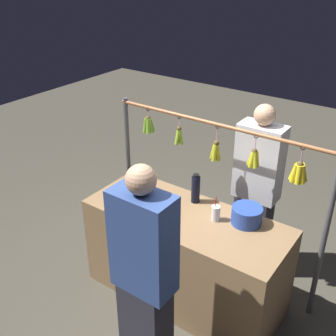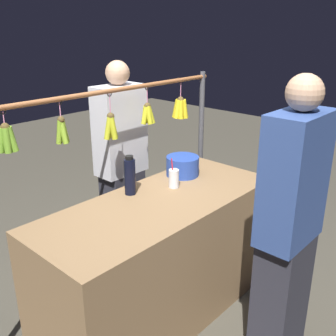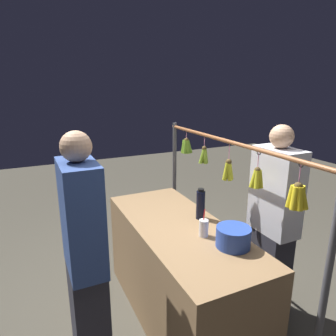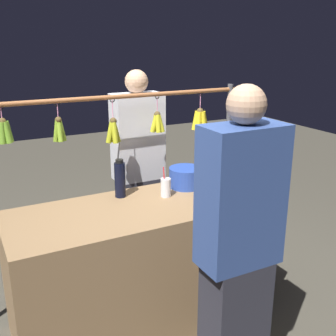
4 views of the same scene
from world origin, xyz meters
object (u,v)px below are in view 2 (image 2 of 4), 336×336
at_px(water_bottle, 130,176).
at_px(vendor_person, 122,168).
at_px(drink_cup, 174,178).
at_px(customer_person, 288,234).
at_px(blue_bucket, 183,166).

relative_size(water_bottle, vendor_person, 0.16).
distance_m(drink_cup, customer_person, 0.88).
xyz_separation_m(water_bottle, customer_person, (-0.24, 1.02, -0.14)).
bearing_deg(water_bottle, drink_cup, 153.47).
xyz_separation_m(drink_cup, vendor_person, (-0.07, -0.63, -0.10)).
distance_m(blue_bucket, customer_person, 1.02).
distance_m(water_bottle, drink_cup, 0.32).
bearing_deg(blue_bucket, vendor_person, -73.69).
relative_size(blue_bucket, customer_person, 0.14).
xyz_separation_m(water_bottle, vendor_person, (-0.35, -0.49, -0.16)).
bearing_deg(drink_cup, water_bottle, -26.53).
bearing_deg(drink_cup, customer_person, 87.65).
bearing_deg(water_bottle, customer_person, 103.52).
height_order(vendor_person, customer_person, customer_person).
distance_m(drink_cup, vendor_person, 0.64).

